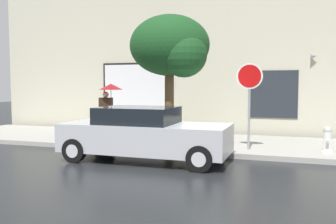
# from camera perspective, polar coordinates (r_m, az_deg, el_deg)

# --- Properties ---
(ground_plane) EXTENTS (60.00, 60.00, 0.00)m
(ground_plane) POSITION_cam_1_polar(r_m,az_deg,el_deg) (9.74, 1.00, -7.92)
(ground_plane) COLOR black
(sidewalk) EXTENTS (20.00, 4.00, 0.15)m
(sidewalk) POSITION_cam_1_polar(r_m,az_deg,el_deg) (12.57, 5.14, -4.82)
(sidewalk) COLOR #A3A099
(sidewalk) RESTS_ON ground
(building_facade) EXTENTS (20.00, 0.67, 7.00)m
(building_facade) POSITION_cam_1_polar(r_m,az_deg,el_deg) (14.93, 7.38, 9.70)
(building_facade) COLOR beige
(building_facade) RESTS_ON ground
(parked_car) EXTENTS (4.51, 1.90, 1.46)m
(parked_car) POSITION_cam_1_polar(r_m,az_deg,el_deg) (9.92, -3.73, -3.46)
(parked_car) COLOR #B7BABF
(parked_car) RESTS_ON ground
(fire_hydrant) EXTENTS (0.30, 0.44, 0.75)m
(fire_hydrant) POSITION_cam_1_polar(r_m,az_deg,el_deg) (11.11, 23.59, -4.05)
(fire_hydrant) COLOR white
(fire_hydrant) RESTS_ON sidewalk
(pedestrian_with_umbrella) EXTENTS (0.92, 0.90, 1.95)m
(pedestrian_with_umbrella) POSITION_cam_1_polar(r_m,az_deg,el_deg) (13.77, -9.19, 2.55)
(pedestrian_with_umbrella) COLOR black
(pedestrian_with_umbrella) RESTS_ON sidewalk
(street_tree) EXTENTS (2.49, 2.11, 4.05)m
(street_tree) POSITION_cam_1_polar(r_m,az_deg,el_deg) (11.27, 0.66, 9.94)
(street_tree) COLOR #4C3823
(street_tree) RESTS_ON sidewalk
(stop_sign) EXTENTS (0.76, 0.10, 2.54)m
(stop_sign) POSITION_cam_1_polar(r_m,az_deg,el_deg) (10.90, 12.59, 3.57)
(stop_sign) COLOR gray
(stop_sign) RESTS_ON sidewalk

